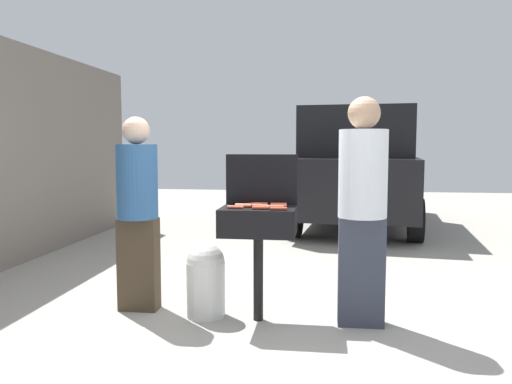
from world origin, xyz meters
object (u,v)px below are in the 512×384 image
hot_dog_8 (278,206)px  hot_dog_11 (261,208)px  hot_dog_1 (243,205)px  hot_dog_7 (254,205)px  hot_dog_4 (243,206)px  hot_dog_6 (260,207)px  hot_dog_12 (244,206)px  bbq_grill (258,225)px  propane_tank (206,278)px  hot_dog_3 (261,206)px  hot_dog_9 (236,207)px  parked_minivan (358,167)px  hot_dog_10 (279,204)px  hot_dog_5 (275,207)px  hot_dog_2 (278,209)px  person_right (362,203)px  hot_dog_0 (260,204)px  person_left (138,206)px

hot_dog_8 → hot_dog_11: size_ratio=1.00×
hot_dog_1 → hot_dog_7: 0.09m
hot_dog_4 → hot_dog_6: bearing=-4.4°
hot_dog_12 → bbq_grill: bearing=-1.0°
hot_dog_1 → propane_tank: size_ratio=0.21×
hot_dog_3 → hot_dog_1: bearing=164.7°
hot_dog_7 → hot_dog_9: bearing=-122.5°
parked_minivan → hot_dog_3: bearing=84.2°
hot_dog_3 → hot_dog_10: 0.19m
hot_dog_9 → hot_dog_10: size_ratio=1.00×
hot_dog_12 → parked_minivan: parked_minivan is taller
hot_dog_5 → hot_dog_2: bearing=-70.5°
hot_dog_3 → hot_dog_9: same height
hot_dog_1 → person_right: bearing=-1.9°
hot_dog_2 → hot_dog_11: size_ratio=1.00×
hot_dog_8 → hot_dog_11: bearing=-135.3°
hot_dog_0 → hot_dog_5: (0.15, -0.19, 0.00)m
hot_dog_12 → person_left: size_ratio=0.08×
bbq_grill → hot_dog_2: bearing=-41.9°
hot_dog_1 → propane_tank: 0.69m
propane_tank → parked_minivan: 5.42m
hot_dog_6 → hot_dog_9: same height
hot_dog_7 → hot_dog_8: (0.21, -0.08, 0.00)m
hot_dog_2 → parked_minivan: 5.41m
hot_dog_11 → hot_dog_8: bearing=44.7°
hot_dog_3 → hot_dog_7: same height
hot_dog_1 → person_left: size_ratio=0.08×
hot_dog_8 → propane_tank: bearing=176.9°
hot_dog_6 → hot_dog_7: same height
hot_dog_7 → hot_dog_10: same height
hot_dog_12 → hot_dog_10: bearing=24.2°
hot_dog_3 → hot_dog_10: bearing=43.7°
hot_dog_11 → hot_dog_9: bearing=175.1°
hot_dog_10 → propane_tank: bearing=-170.8°
bbq_grill → hot_dog_10: hot_dog_10 is taller
hot_dog_1 → hot_dog_9: 0.15m
hot_dog_4 → hot_dog_12: (0.00, 0.03, 0.00)m
hot_dog_9 → propane_tank: size_ratio=0.21×
hot_dog_4 → hot_dog_10: same height
bbq_grill → parked_minivan: parked_minivan is taller
hot_dog_8 → propane_tank: size_ratio=0.21×
hot_dog_8 → hot_dog_12: bearing=178.6°
hot_dog_12 → hot_dog_9: bearing=-112.6°
hot_dog_10 → hot_dog_11: (-0.12, -0.25, 0.00)m
bbq_grill → hot_dog_7: hot_dog_7 is taller
hot_dog_6 → hot_dog_10: 0.21m
hot_dog_3 → hot_dog_11: bearing=-82.6°
hot_dog_0 → hot_dog_11: size_ratio=1.00×
hot_dog_2 → propane_tank: 0.89m
hot_dog_0 → hot_dog_8: (0.17, -0.13, 0.00)m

